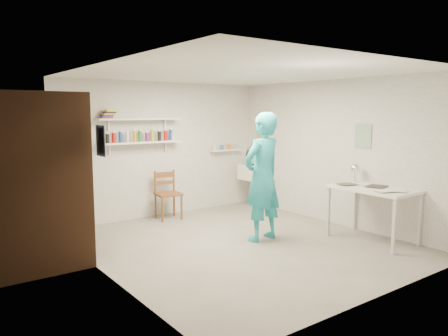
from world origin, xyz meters
TOP-DOWN VIEW (x-y plane):
  - floor at (0.00, 0.00)m, footprint 4.00×4.50m
  - ceiling at (0.00, 0.00)m, footprint 4.00×4.50m
  - wall_back at (0.00, 2.26)m, footprint 4.00×0.02m
  - wall_front at (0.00, -2.26)m, footprint 4.00×0.02m
  - wall_left at (-2.01, 0.00)m, footprint 0.02×4.50m
  - wall_right at (2.01, 0.00)m, footprint 0.02×4.50m
  - doorway_recess at (-1.99, 1.05)m, footprint 0.02×0.90m
  - corridor_box at (-2.70, 1.05)m, footprint 1.40×1.50m
  - door_lintel at (-1.97, 1.05)m, footprint 0.06×1.05m
  - door_jamb_near at (-1.97, 0.55)m, footprint 0.06×0.10m
  - door_jamb_far at (-1.97, 1.55)m, footprint 0.06×0.10m
  - shelf_lower at (-0.50, 2.13)m, footprint 1.50×0.22m
  - shelf_upper at (-0.50, 2.13)m, footprint 1.50×0.22m
  - ledge_shelf at (1.35, 2.17)m, footprint 0.70×0.14m
  - poster_left at (-1.99, 0.05)m, footprint 0.01×0.28m
  - poster_right_a at (1.99, 1.80)m, footprint 0.01×0.34m
  - poster_right_b at (1.99, -0.55)m, footprint 0.01×0.30m
  - belfast_sink at (1.75, 1.70)m, footprint 0.48×0.60m
  - man at (0.38, -0.02)m, footprint 0.73×0.53m
  - wall_clock at (0.41, 0.19)m, footprint 0.34×0.08m
  - wooden_chair at (-0.11, 1.89)m, footprint 0.46×0.44m
  - work_table at (1.64, -1.02)m, footprint 0.71×1.18m
  - desk_lamp at (1.83, -0.55)m, footprint 0.15×0.15m
  - spray_cans at (-0.50, 2.13)m, footprint 1.34×0.06m
  - book_stack at (-1.06, 2.13)m, footprint 0.26×0.14m
  - ledge_pots at (1.35, 2.17)m, footprint 0.48×0.07m
  - papers at (1.64, -1.02)m, footprint 0.30×0.22m

SIDE VIEW (x-z plane):
  - floor at x=0.00m, z-range -0.02..0.00m
  - work_table at x=1.64m, z-range 0.00..0.79m
  - wooden_chair at x=-0.11m, z-range 0.00..0.89m
  - belfast_sink at x=1.75m, z-range 0.55..0.85m
  - papers at x=1.64m, z-range 0.79..0.81m
  - man at x=0.38m, z-range 0.00..1.87m
  - doorway_recess at x=-1.99m, z-range 0.00..2.00m
  - door_jamb_near at x=-1.97m, z-range 0.00..2.00m
  - door_jamb_far at x=-1.97m, z-range 0.00..2.00m
  - desk_lamp at x=1.83m, z-range 0.93..1.08m
  - corridor_box at x=-2.70m, z-range 0.00..2.10m
  - ledge_shelf at x=1.35m, z-range 1.11..1.14m
  - ledge_pots at x=1.35m, z-range 1.14..1.22m
  - wall_back at x=0.00m, z-range 0.00..2.40m
  - wall_front at x=0.00m, z-range 0.00..2.40m
  - wall_left at x=-2.01m, z-range 0.00..2.40m
  - wall_right at x=2.01m, z-range 0.00..2.40m
  - wall_clock at x=0.41m, z-range 1.08..1.41m
  - shelf_lower at x=-0.50m, z-range 1.34..1.36m
  - spray_cans at x=-0.50m, z-range 1.36..1.53m
  - poster_right_b at x=1.99m, z-range 1.31..1.69m
  - poster_left at x=-1.99m, z-range 1.37..1.73m
  - poster_right_a at x=1.99m, z-range 1.34..1.76m
  - shelf_upper at x=-0.50m, z-range 1.74..1.76m
  - book_stack at x=-1.06m, z-range 1.76..1.91m
  - door_lintel at x=-1.97m, z-range 2.00..2.10m
  - ceiling at x=0.00m, z-range 2.40..2.42m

